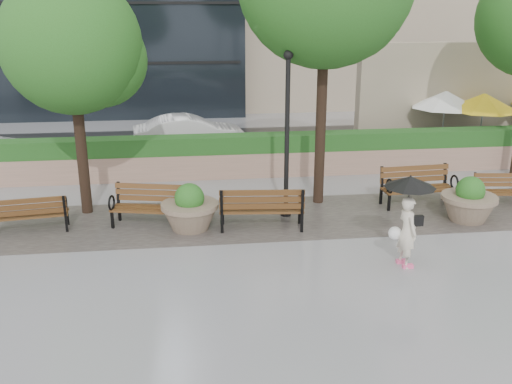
{
  "coord_description": "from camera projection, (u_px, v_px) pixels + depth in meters",
  "views": [
    {
      "loc": [
        -1.94,
        -10.81,
        5.32
      ],
      "look_at": [
        -0.36,
        1.9,
        1.1
      ],
      "focal_mm": 40.0,
      "sensor_mm": 36.0,
      "label": 1
    }
  ],
  "objects": [
    {
      "name": "bench_0",
      "position": [
        31.0,
        221.0,
        13.95
      ],
      "size": [
        1.82,
        0.91,
        0.94
      ],
      "rotation": [
        0.0,
        0.0,
        3.27
      ],
      "color": "brown",
      "rests_on": "ground"
    },
    {
      "name": "cafe_wall",
      "position": [
        483.0,
        95.0,
        21.99
      ],
      "size": [
        10.0,
        0.6,
        4.0
      ],
      "primitive_type": "cube",
      "color": "tan",
      "rests_on": "ground"
    },
    {
      "name": "ground",
      "position": [
        284.0,
        268.0,
        12.08
      ],
      "size": [
        100.0,
        100.0,
        0.0
      ],
      "primitive_type": "plane",
      "color": "gray",
      "rests_on": "ground"
    },
    {
      "name": "asphalt_street",
      "position": [
        237.0,
        146.0,
        22.44
      ],
      "size": [
        40.0,
        7.0,
        0.0
      ],
      "primitive_type": "cube",
      "color": "black",
      "rests_on": "ground"
    },
    {
      "name": "pedestrian",
      "position": [
        408.0,
        212.0,
        11.87
      ],
      "size": [
        1.07,
        1.07,
        1.97
      ],
      "rotation": [
        0.0,
        0.0,
        1.74
      ],
      "color": "beige",
      "rests_on": "ground"
    },
    {
      "name": "tree_0",
      "position": [
        78.0,
        49.0,
        14.1
      ],
      "size": [
        3.54,
        3.46,
        6.13
      ],
      "color": "black",
      "rests_on": "ground"
    },
    {
      "name": "bench_3",
      "position": [
        417.0,
        194.0,
        15.78
      ],
      "size": [
        2.05,
        0.93,
        1.07
      ],
      "rotation": [
        0.0,
        0.0,
        0.07
      ],
      "color": "brown",
      "rests_on": "ground"
    },
    {
      "name": "bench_2",
      "position": [
        262.0,
        216.0,
        14.13
      ],
      "size": [
        2.13,
        1.01,
        1.1
      ],
      "rotation": [
        0.0,
        0.0,
        3.04
      ],
      "color": "brown",
      "rests_on": "ground"
    },
    {
      "name": "cobble_strip",
      "position": [
        264.0,
        218.0,
        14.9
      ],
      "size": [
        28.0,
        3.2,
        0.01
      ],
      "primitive_type": "cube",
      "color": "#383330",
      "rests_on": "ground"
    },
    {
      "name": "bench_4",
      "position": [
        504.0,
        197.0,
        15.77
      ],
      "size": [
        1.7,
        0.85,
        0.87
      ],
      "rotation": [
        0.0,
        0.0,
        -0.13
      ],
      "color": "brown",
      "rests_on": "ground"
    },
    {
      "name": "hedge_wall",
      "position": [
        248.0,
        156.0,
        18.47
      ],
      "size": [
        24.0,
        0.8,
        1.35
      ],
      "color": "tan",
      "rests_on": "ground"
    },
    {
      "name": "planter_right",
      "position": [
        469.0,
        204.0,
        14.62
      ],
      "size": [
        1.41,
        1.41,
        1.18
      ],
      "color": "#7F6B56",
      "rests_on": "ground"
    },
    {
      "name": "patio_umb_yellow_a",
      "position": [
        484.0,
        102.0,
        20.39
      ],
      "size": [
        2.5,
        2.5,
        2.3
      ],
      "color": "black",
      "rests_on": "ground"
    },
    {
      "name": "car_right",
      "position": [
        190.0,
        134.0,
        21.43
      ],
      "size": [
        4.36,
        1.97,
        1.39
      ],
      "primitive_type": "imported",
      "rotation": [
        0.0,
        0.0,
        1.69
      ],
      "color": "silver",
      "rests_on": "ground"
    },
    {
      "name": "bench_1",
      "position": [
        151.0,
        214.0,
        14.31
      ],
      "size": [
        2.03,
        1.18,
        1.03
      ],
      "rotation": [
        0.0,
        0.0,
        -0.23
      ],
      "color": "brown",
      "rests_on": "ground"
    },
    {
      "name": "lamppost",
      "position": [
        287.0,
        146.0,
        14.52
      ],
      "size": [
        0.28,
        0.28,
        4.28
      ],
      "color": "black",
      "rests_on": "ground"
    },
    {
      "name": "cafe_hedge",
      "position": [
        495.0,
        148.0,
        20.34
      ],
      "size": [
        8.0,
        0.5,
        0.9
      ],
      "primitive_type": "cube",
      "color": "#194C19",
      "rests_on": "ground"
    },
    {
      "name": "patio_umb_white",
      "position": [
        446.0,
        100.0,
        20.93
      ],
      "size": [
        2.5,
        2.5,
        2.3
      ],
      "color": "black",
      "rests_on": "ground"
    },
    {
      "name": "planter_left",
      "position": [
        190.0,
        212.0,
        14.05
      ],
      "size": [
        1.41,
        1.41,
        1.19
      ],
      "color": "#7F6B56",
      "rests_on": "ground"
    }
  ]
}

